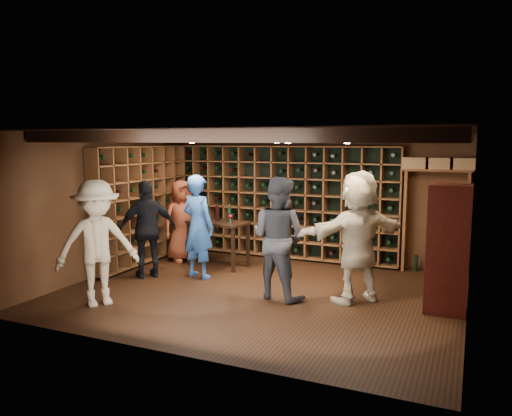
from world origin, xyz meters
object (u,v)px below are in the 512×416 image
at_px(man_grey_suit, 278,238).
at_px(guest_woman_black, 148,229).
at_px(guest_red_floral, 182,221).
at_px(guest_beige, 358,237).
at_px(display_cabinet, 448,252).
at_px(guest_khaki, 97,243).
at_px(tasting_table, 218,226).
at_px(man_blue_shirt, 198,226).

distance_m(man_grey_suit, guest_woman_black, 2.49).
distance_m(guest_red_floral, guest_woman_black, 1.28).
xyz_separation_m(guest_red_floral, guest_beige, (3.71, -1.12, 0.17)).
height_order(display_cabinet, man_grey_suit, man_grey_suit).
distance_m(display_cabinet, man_grey_suit, 2.38).
bearing_deg(man_grey_suit, display_cabinet, -159.38).
bearing_deg(guest_red_floral, guest_khaki, -142.79).
height_order(guest_red_floral, guest_khaki, guest_khaki).
bearing_deg(guest_beige, display_cabinet, 133.17).
xyz_separation_m(guest_woman_black, guest_khaki, (0.23, -1.52, 0.06)).
bearing_deg(guest_woman_black, display_cabinet, 133.74).
xyz_separation_m(guest_woman_black, guest_beige, (3.61, 0.15, 0.13)).
relative_size(man_grey_suit, tasting_table, 1.52).
height_order(man_blue_shirt, guest_red_floral, man_blue_shirt).
bearing_deg(guest_red_floral, display_cabinet, -72.09).
height_order(display_cabinet, guest_beige, guest_beige).
xyz_separation_m(display_cabinet, guest_khaki, (-4.61, -1.69, 0.05)).
relative_size(display_cabinet, tasting_table, 1.45).
xyz_separation_m(man_grey_suit, guest_beige, (1.13, 0.31, 0.05)).
bearing_deg(man_grey_suit, guest_khaki, 43.70).
bearing_deg(guest_beige, man_blue_shirt, -52.12).
xyz_separation_m(display_cabinet, guest_woman_black, (-4.84, -0.18, -0.01)).
bearing_deg(guest_beige, man_grey_suit, -32.57).
xyz_separation_m(guest_beige, tasting_table, (-2.88, 1.04, -0.22)).
xyz_separation_m(man_grey_suit, tasting_table, (-1.75, 1.35, -0.16)).
height_order(display_cabinet, tasting_table, display_cabinet).
bearing_deg(tasting_table, guest_woman_black, -112.32).
distance_m(guest_beige, tasting_table, 3.06).
xyz_separation_m(man_blue_shirt, guest_beige, (2.81, -0.21, 0.08)).
bearing_deg(guest_khaki, guest_beige, -26.81).
bearing_deg(tasting_table, display_cabinet, -4.59).
bearing_deg(man_blue_shirt, guest_beige, -171.41).
bearing_deg(man_grey_suit, man_blue_shirt, -4.42).
bearing_deg(guest_red_floral, man_grey_suit, -88.56).
xyz_separation_m(man_grey_suit, guest_khaki, (-2.25, -1.36, -0.01)).
relative_size(guest_woman_black, guest_beige, 0.87).
height_order(display_cabinet, man_blue_shirt, man_blue_shirt).
distance_m(display_cabinet, guest_beige, 1.24).
distance_m(man_blue_shirt, man_grey_suit, 1.76).
bearing_deg(man_blue_shirt, tasting_table, -73.05).
bearing_deg(guest_red_floral, tasting_table, -65.22).
distance_m(guest_woman_black, guest_khaki, 1.54).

